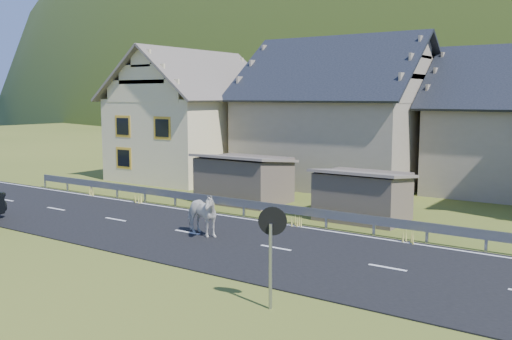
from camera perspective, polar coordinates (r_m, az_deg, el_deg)
The scene contains 11 objects.
ground at distance 21.99m, azimuth -6.88°, elevation -6.29°, with size 160.00×160.00×0.00m, color #3E5019.
road at distance 21.99m, azimuth -6.88°, elevation -6.24°, with size 60.00×7.00×0.04m, color black.
lane_markings at distance 21.98m, azimuth -6.88°, elevation -6.18°, with size 60.00×6.60×0.01m, color silver.
guardrail at distance 24.69m, azimuth -1.24°, elevation -3.40°, with size 28.10×0.09×0.75m.
shed_left at distance 28.01m, azimuth -1.20°, elevation -0.99°, with size 4.30×3.30×2.40m, color brown.
shed_right at distance 24.39m, azimuth 10.61°, elevation -2.61°, with size 3.80×2.90×2.20m, color brown.
house_cream at distance 37.00m, azimuth -6.35°, elevation 6.07°, with size 7.80×9.80×8.30m.
house_stone_a at distance 34.52m, azimuth 8.47°, elevation 6.40°, with size 10.80×9.80×8.90m.
conifer_patch at distance 143.74m, azimuth 5.78°, elevation 7.68°, with size 76.00×50.00×28.00m, color black.
horse at distance 21.27m, azimuth -5.63°, elevation -4.37°, with size 1.94×0.88×1.64m, color silver.
traffic_mirror at distance 13.89m, azimuth 1.63°, elevation -6.45°, with size 0.66×0.35×2.54m.
Camera 1 is at (14.17, -16.00, 5.18)m, focal length 40.00 mm.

